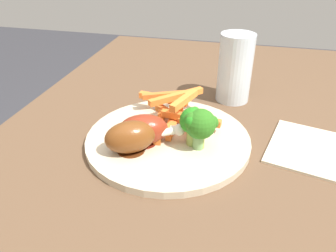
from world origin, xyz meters
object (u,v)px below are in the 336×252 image
object	(u,v)px
dinner_plate	(168,139)
broccoli_floret_front	(196,121)
chicken_drumstick_far	(146,129)
broccoli_floret_back	(200,123)
chicken_drumstick_near	(133,137)
carrot_fries_pile	(174,111)
broccoli_floret_middle	(198,126)
dining_table	(193,188)
water_glass	(235,68)

from	to	relation	value
dinner_plate	broccoli_floret_front	size ratio (longest dim) A/B	4.23
broccoli_floret_front	chicken_drumstick_far	xyz separation A→B (m)	(0.01, -0.08, -0.02)
broccoli_floret_back	chicken_drumstick_near	xyz separation A→B (m)	(0.03, -0.10, -0.02)
broccoli_floret_back	chicken_drumstick_far	distance (m)	0.09
carrot_fries_pile	broccoli_floret_front	bearing A→B (deg)	36.15
broccoli_floret_middle	chicken_drumstick_far	distance (m)	0.08
broccoli_floret_front	broccoli_floret_middle	xyz separation A→B (m)	(0.01, 0.01, -0.00)
dining_table	broccoli_floret_middle	bearing A→B (deg)	13.23
carrot_fries_pile	chicken_drumstick_near	world-z (taller)	same
chicken_drumstick_far	water_glass	size ratio (longest dim) A/B	0.98
dining_table	water_glass	bearing A→B (deg)	163.88
broccoli_floret_middle	chicken_drumstick_far	size ratio (longest dim) A/B	0.46
carrot_fries_pile	water_glass	xyz separation A→B (m)	(-0.14, 0.09, 0.04)
water_glass	carrot_fries_pile	bearing A→B (deg)	-34.77
dinner_plate	carrot_fries_pile	xyz separation A→B (m)	(-0.05, -0.00, 0.02)
broccoli_floret_middle	chicken_drumstick_near	size ratio (longest dim) A/B	0.51
carrot_fries_pile	water_glass	bearing A→B (deg)	145.23
broccoli_floret_middle	dinner_plate	bearing A→B (deg)	-111.23
dining_table	carrot_fries_pile	size ratio (longest dim) A/B	6.96
broccoli_floret_middle	chicken_drumstick_far	bearing A→B (deg)	-87.45
dinner_plate	chicken_drumstick_far	xyz separation A→B (m)	(0.02, -0.03, 0.03)
chicken_drumstick_near	water_glass	xyz separation A→B (m)	(-0.24, 0.13, 0.03)
dining_table	dinner_plate	world-z (taller)	dinner_plate
broccoli_floret_middle	chicken_drumstick_near	bearing A→B (deg)	-72.42
carrot_fries_pile	water_glass	distance (m)	0.17
dining_table	water_glass	distance (m)	0.25
water_glass	dining_table	bearing A→B (deg)	-16.12
dinner_plate	dining_table	bearing A→B (deg)	115.81
carrot_fries_pile	water_glass	size ratio (longest dim) A/B	1.18
broccoli_floret_back	chicken_drumstick_far	xyz separation A→B (m)	(0.01, -0.08, -0.02)
broccoli_floret_front	carrot_fries_pile	size ratio (longest dim) A/B	0.40
dining_table	broccoli_floret_front	xyz separation A→B (m)	(0.03, 0.00, 0.16)
dinner_plate	broccoli_floret_middle	world-z (taller)	broccoli_floret_middle
chicken_drumstick_near	dining_table	bearing A→B (deg)	129.79
dinner_plate	water_glass	distance (m)	0.22
dining_table	broccoli_floret_back	xyz separation A→B (m)	(0.04, 0.01, 0.17)
carrot_fries_pile	chicken_drumstick_far	bearing A→B (deg)	-18.89
chicken_drumstick_near	water_glass	bearing A→B (deg)	150.84
dining_table	dinner_plate	size ratio (longest dim) A/B	4.15
broccoli_floret_front	water_glass	distance (m)	0.21
broccoli_floret_back	water_glass	world-z (taller)	water_glass
broccoli_floret_middle	dining_table	bearing A→B (deg)	-166.77
dining_table	broccoli_floret_back	distance (m)	0.17
broccoli_floret_middle	carrot_fries_pile	world-z (taller)	broccoli_floret_middle
chicken_drumstick_far	dining_table	bearing A→B (deg)	121.80
chicken_drumstick_near	chicken_drumstick_far	xyz separation A→B (m)	(-0.03, 0.01, -0.00)
dining_table	broccoli_floret_front	bearing A→B (deg)	7.42
dinner_plate	broccoli_floret_front	distance (m)	0.07
broccoli_floret_back	water_glass	xyz separation A→B (m)	(-0.21, 0.04, 0.01)
broccoli_floret_front	broccoli_floret_middle	size ratio (longest dim) A/B	1.04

